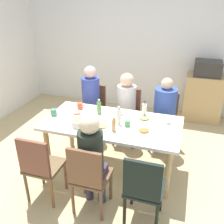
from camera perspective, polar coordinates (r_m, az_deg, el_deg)
ground_plane at (r=3.80m, az=0.00°, el=-12.34°), size 6.20×6.20×0.00m
wall_back at (r=5.36m, az=7.81°, el=14.22°), size 5.40×0.12×2.60m
dining_table at (r=3.43m, az=0.00°, el=-3.55°), size 1.81×0.91×0.75m
chair_0 at (r=3.12m, az=-15.72°, el=-11.37°), size 0.40×0.40×0.90m
chair_1 at (r=4.22m, az=3.44°, el=-0.11°), size 0.40×0.40×0.90m
person_1 at (r=4.05m, az=3.20°, el=2.06°), size 0.30×0.30×1.20m
chair_2 at (r=2.74m, az=7.03°, el=-16.38°), size 0.40×0.40×0.90m
chair_3 at (r=4.13m, az=11.58°, el=-1.22°), size 0.40×0.40×0.90m
person_3 at (r=3.96m, az=11.68°, el=0.93°), size 0.34×0.34×1.19m
chair_4 at (r=2.87m, az=-5.20°, el=-13.98°), size 0.40×0.40×0.90m
person_4 at (r=2.81m, az=-4.66°, el=-9.49°), size 0.30×0.30×1.22m
chair_5 at (r=4.39m, az=-4.21°, el=0.93°), size 0.40×0.40×0.90m
person_5 at (r=4.22m, az=-4.77°, el=3.38°), size 0.30×0.30×1.26m
plate_0 at (r=3.63m, az=-7.82°, el=-0.33°), size 0.20×0.20×0.04m
plate_1 at (r=3.47m, az=7.18°, el=-1.54°), size 0.25×0.25×0.04m
plate_2 at (r=3.57m, az=1.62°, el=-0.56°), size 0.21×0.21×0.04m
plate_3 at (r=3.25m, az=-2.14°, el=-3.32°), size 0.23×0.23×0.04m
plate_4 at (r=3.18m, az=7.10°, el=-4.28°), size 0.23×0.23×0.04m
bowl_0 at (r=3.31m, az=-7.25°, el=-2.25°), size 0.21×0.21×0.11m
cup_0 at (r=3.28m, az=3.47°, el=-2.56°), size 0.11×0.07×0.08m
cup_1 at (r=3.17m, az=-4.10°, el=-3.59°), size 0.11×0.08×0.09m
cup_2 at (r=3.64m, az=-12.85°, el=-0.11°), size 0.11×0.08×0.09m
cup_3 at (r=3.43m, az=12.30°, el=-1.64°), size 0.13×0.09×0.10m
cup_4 at (r=3.41m, az=-1.57°, el=-1.26°), size 0.11×0.07×0.09m
cup_5 at (r=3.78m, az=-7.14°, el=1.36°), size 0.12×0.08×0.10m
cup_6 at (r=3.60m, az=-5.21°, el=0.10°), size 0.11×0.08×0.09m
bottle_0 at (r=3.53m, az=7.21°, el=0.61°), size 0.06×0.06×0.23m
bottle_1 at (r=3.14m, az=0.40°, el=-2.80°), size 0.05×0.05×0.20m
bottle_2 at (r=3.59m, az=-2.89°, el=1.10°), size 0.06×0.06×0.22m
bottle_3 at (r=3.30m, az=1.50°, el=-0.85°), size 0.06×0.06×0.25m
side_cabinet at (r=5.24m, az=19.60°, el=2.94°), size 0.70×0.44×0.90m
microwave at (r=5.06m, az=20.58°, el=9.12°), size 0.48×0.36×0.28m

